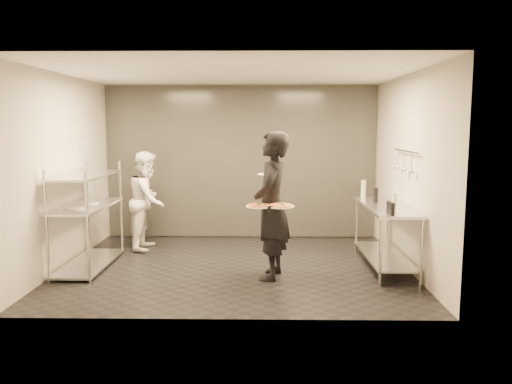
{
  "coord_description": "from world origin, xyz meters",
  "views": [
    {
      "loc": [
        0.43,
        -7.11,
        2.06
      ],
      "look_at": [
        0.3,
        0.08,
        1.1
      ],
      "focal_mm": 35.0,
      "sensor_mm": 36.0,
      "label": 1
    }
  ],
  "objects_px": {
    "pass_rack": "(88,215)",
    "pos_monitor": "(391,208)",
    "prep_counter": "(385,226)",
    "pizza_plate_far": "(281,206)",
    "bottle_green": "(363,189)",
    "pizza_plate_near": "(260,206)",
    "chef": "(147,200)",
    "salad_plate": "(269,173)",
    "waiter": "(272,206)",
    "bottle_clear": "(395,200)",
    "bottle_dark": "(376,195)"
  },
  "relations": [
    {
      "from": "prep_counter",
      "to": "bottle_clear",
      "type": "relative_size",
      "value": 8.77
    },
    {
      "from": "bottle_clear",
      "to": "bottle_dark",
      "type": "bearing_deg",
      "value": 113.7
    },
    {
      "from": "pizza_plate_near",
      "to": "bottle_clear",
      "type": "height_order",
      "value": "bottle_clear"
    },
    {
      "from": "prep_counter",
      "to": "salad_plate",
      "type": "bearing_deg",
      "value": -173.24
    },
    {
      "from": "pos_monitor",
      "to": "bottle_clear",
      "type": "distance_m",
      "value": 0.6
    },
    {
      "from": "chef",
      "to": "pass_rack",
      "type": "bearing_deg",
      "value": 152.04
    },
    {
      "from": "prep_counter",
      "to": "pizza_plate_far",
      "type": "height_order",
      "value": "pizza_plate_far"
    },
    {
      "from": "waiter",
      "to": "bottle_clear",
      "type": "height_order",
      "value": "waiter"
    },
    {
      "from": "pizza_plate_far",
      "to": "bottle_green",
      "type": "height_order",
      "value": "bottle_green"
    },
    {
      "from": "bottle_dark",
      "to": "prep_counter",
      "type": "bearing_deg",
      "value": -68.8
    },
    {
      "from": "pizza_plate_far",
      "to": "bottle_clear",
      "type": "bearing_deg",
      "value": 20.46
    },
    {
      "from": "chef",
      "to": "pos_monitor",
      "type": "height_order",
      "value": "chef"
    },
    {
      "from": "pizza_plate_near",
      "to": "bottle_dark",
      "type": "height_order",
      "value": "bottle_dark"
    },
    {
      "from": "pizza_plate_far",
      "to": "bottle_clear",
      "type": "distance_m",
      "value": 1.73
    },
    {
      "from": "salad_plate",
      "to": "pos_monitor",
      "type": "xyz_separation_m",
      "value": [
        1.57,
        -0.52,
        -0.4
      ]
    },
    {
      "from": "pass_rack",
      "to": "pizza_plate_near",
      "type": "height_order",
      "value": "pass_rack"
    },
    {
      "from": "prep_counter",
      "to": "pos_monitor",
      "type": "xyz_separation_m",
      "value": [
        -0.12,
        -0.72,
        0.38
      ]
    },
    {
      "from": "pass_rack",
      "to": "salad_plate",
      "type": "bearing_deg",
      "value": -4.3
    },
    {
      "from": "pos_monitor",
      "to": "chef",
      "type": "bearing_deg",
      "value": 150.62
    },
    {
      "from": "prep_counter",
      "to": "bottle_green",
      "type": "bearing_deg",
      "value": 102.22
    },
    {
      "from": "prep_counter",
      "to": "bottle_dark",
      "type": "distance_m",
      "value": 0.49
    },
    {
      "from": "pizza_plate_far",
      "to": "pos_monitor",
      "type": "distance_m",
      "value": 1.42
    },
    {
      "from": "pass_rack",
      "to": "bottle_clear",
      "type": "xyz_separation_m",
      "value": [
        4.41,
        -0.15,
        0.25
      ]
    },
    {
      "from": "bottle_green",
      "to": "pizza_plate_near",
      "type": "bearing_deg",
      "value": -137.38
    },
    {
      "from": "pos_monitor",
      "to": "bottle_green",
      "type": "bearing_deg",
      "value": 89.52
    },
    {
      "from": "prep_counter",
      "to": "chef",
      "type": "height_order",
      "value": "chef"
    },
    {
      "from": "pass_rack",
      "to": "chef",
      "type": "xyz_separation_m",
      "value": [
        0.62,
        1.1,
        0.05
      ]
    },
    {
      "from": "bottle_clear",
      "to": "pizza_plate_far",
      "type": "bearing_deg",
      "value": -159.54
    },
    {
      "from": "pass_rack",
      "to": "pizza_plate_near",
      "type": "xyz_separation_m",
      "value": [
        2.51,
        -0.71,
        0.26
      ]
    },
    {
      "from": "prep_counter",
      "to": "pizza_plate_near",
      "type": "distance_m",
      "value": 1.99
    },
    {
      "from": "chef",
      "to": "pos_monitor",
      "type": "relative_size",
      "value": 7.23
    },
    {
      "from": "bottle_dark",
      "to": "salad_plate",
      "type": "bearing_deg",
      "value": -164.3
    },
    {
      "from": "waiter",
      "to": "pass_rack",
      "type": "bearing_deg",
      "value": -91.11
    },
    {
      "from": "waiter",
      "to": "bottle_dark",
      "type": "xyz_separation_m",
      "value": [
        1.56,
        0.75,
        0.04
      ]
    },
    {
      "from": "chef",
      "to": "salad_plate",
      "type": "distance_m",
      "value": 2.47
    },
    {
      "from": "waiter",
      "to": "pizza_plate_far",
      "type": "distance_m",
      "value": 0.28
    },
    {
      "from": "pizza_plate_near",
      "to": "pizza_plate_far",
      "type": "distance_m",
      "value": 0.28
    },
    {
      "from": "chef",
      "to": "pizza_plate_near",
      "type": "height_order",
      "value": "chef"
    },
    {
      "from": "bottle_clear",
      "to": "bottle_dark",
      "type": "relative_size",
      "value": 0.91
    },
    {
      "from": "salad_plate",
      "to": "pos_monitor",
      "type": "distance_m",
      "value": 1.71
    },
    {
      "from": "prep_counter",
      "to": "chef",
      "type": "relative_size",
      "value": 1.1
    },
    {
      "from": "pass_rack",
      "to": "pos_monitor",
      "type": "distance_m",
      "value": 4.28
    },
    {
      "from": "chef",
      "to": "bottle_dark",
      "type": "distance_m",
      "value": 3.72
    },
    {
      "from": "pizza_plate_far",
      "to": "pos_monitor",
      "type": "height_order",
      "value": "pos_monitor"
    },
    {
      "from": "prep_counter",
      "to": "pizza_plate_far",
      "type": "distance_m",
      "value": 1.77
    },
    {
      "from": "bottle_clear",
      "to": "bottle_green",
      "type": "bearing_deg",
      "value": 104.85
    },
    {
      "from": "pass_rack",
      "to": "pizza_plate_far",
      "type": "relative_size",
      "value": 4.54
    },
    {
      "from": "prep_counter",
      "to": "waiter",
      "type": "xyz_separation_m",
      "value": [
        -1.65,
        -0.5,
        0.37
      ]
    },
    {
      "from": "bottle_clear",
      "to": "chef",
      "type": "bearing_deg",
      "value": 161.73
    },
    {
      "from": "pos_monitor",
      "to": "bottle_dark",
      "type": "bearing_deg",
      "value": 86.11
    }
  ]
}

